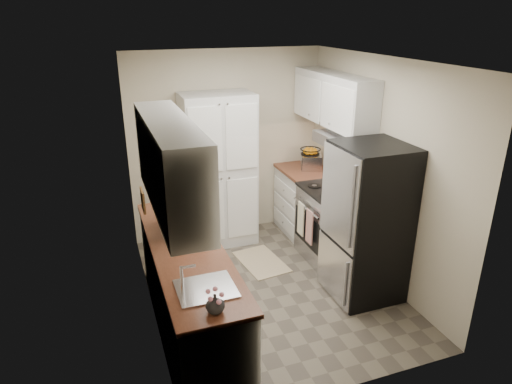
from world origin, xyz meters
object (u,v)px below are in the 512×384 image
pantry_cabinet (219,171)px  refrigerator (367,223)px  microwave (186,215)px  electric_range (331,223)px  wine_bottle (173,199)px  toaster_oven (311,161)px

pantry_cabinet → refrigerator: 2.07m
pantry_cabinet → microwave: size_ratio=3.82×
refrigerator → microwave: size_ratio=3.25×
refrigerator → microwave: refrigerator is taller
electric_range → wine_bottle: size_ratio=3.92×
pantry_cabinet → toaster_oven: pantry_cabinet is taller
electric_range → microwave: bearing=-167.4°
microwave → wine_bottle: (-0.05, 0.43, -0.00)m
electric_range → toaster_oven: size_ratio=3.24×
electric_range → microwave: 2.02m
refrigerator → wine_bottle: size_ratio=5.89×
electric_range → microwave: (-1.88, -0.42, 0.59)m
refrigerator → microwave: 1.90m
wine_bottle → refrigerator: bearing=-23.2°
refrigerator → toaster_oven: size_ratio=4.88×
pantry_cabinet → wine_bottle: size_ratio=6.93×
toaster_oven → wine_bottle: bearing=-135.9°
microwave → electric_range: bearing=-74.7°
toaster_oven → microwave: bearing=-125.6°
wine_bottle → toaster_oven: wine_bottle is taller
refrigerator → toaster_oven: bearing=85.2°
refrigerator → wine_bottle: refrigerator is taller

